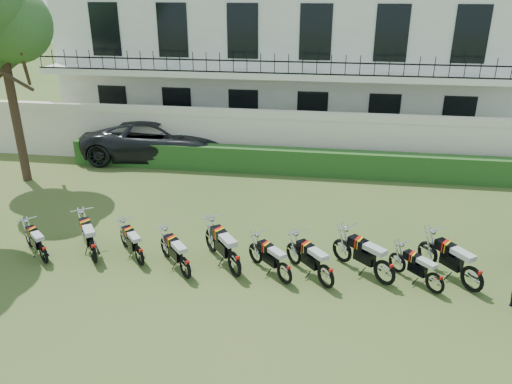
% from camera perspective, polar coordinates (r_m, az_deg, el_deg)
% --- Properties ---
extents(ground, '(100.00, 100.00, 0.00)m').
position_cam_1_polar(ground, '(13.36, -2.50, -8.45)').
color(ground, '#375120').
rests_on(ground, ground).
extents(perimeter_wall, '(30.00, 0.35, 2.30)m').
position_cam_1_polar(perimeter_wall, '(20.17, 1.80, 6.17)').
color(perimeter_wall, '#F1E2CB').
rests_on(perimeter_wall, ground).
extents(hedge, '(18.00, 0.60, 1.00)m').
position_cam_1_polar(hedge, '(19.53, 4.41, 3.48)').
color(hedge, '#1D4318').
rests_on(hedge, ground).
extents(building, '(20.40, 9.60, 7.40)m').
position_cam_1_polar(building, '(25.47, 3.57, 15.44)').
color(building, white).
rests_on(building, ground).
extents(motorcycle_0, '(1.34, 1.18, 0.93)m').
position_cam_1_polar(motorcycle_0, '(14.39, -23.18, -6.06)').
color(motorcycle_0, black).
rests_on(motorcycle_0, ground).
extents(motorcycle_1, '(1.24, 1.66, 1.08)m').
position_cam_1_polar(motorcycle_1, '(13.91, -18.18, -5.97)').
color(motorcycle_1, black).
rests_on(motorcycle_1, ground).
extents(motorcycle_2, '(1.21, 1.36, 0.95)m').
position_cam_1_polar(motorcycle_2, '(13.50, -13.22, -6.60)').
color(motorcycle_2, black).
rests_on(motorcycle_2, ground).
extents(motorcycle_3, '(1.27, 1.44, 1.00)m').
position_cam_1_polar(motorcycle_3, '(12.71, -8.11, -8.02)').
color(motorcycle_3, black).
rests_on(motorcycle_3, ground).
extents(motorcycle_4, '(1.36, 1.75, 1.15)m').
position_cam_1_polar(motorcycle_4, '(12.64, -2.48, -7.60)').
color(motorcycle_4, black).
rests_on(motorcycle_4, ground).
extents(motorcycle_5, '(1.31, 1.34, 0.97)m').
position_cam_1_polar(motorcycle_5, '(12.41, 3.29, -8.70)').
color(motorcycle_5, black).
rests_on(motorcycle_5, ground).
extents(motorcycle_6, '(1.33, 1.51, 1.05)m').
position_cam_1_polar(motorcycle_6, '(12.33, 8.02, -8.93)').
color(motorcycle_6, black).
rests_on(motorcycle_6, ground).
extents(motorcycle_7, '(1.57, 1.47, 1.12)m').
position_cam_1_polar(motorcycle_7, '(12.72, 14.54, -8.28)').
color(motorcycle_7, black).
rests_on(motorcycle_7, ground).
extents(motorcycle_8, '(1.22, 1.30, 0.93)m').
position_cam_1_polar(motorcycle_8, '(12.78, 19.84, -9.27)').
color(motorcycle_8, black).
rests_on(motorcycle_8, ground).
extents(motorcycle_9, '(1.33, 1.72, 1.13)m').
position_cam_1_polar(motorcycle_9, '(13.13, 23.57, -8.51)').
color(motorcycle_9, black).
rests_on(motorcycle_9, ground).
extents(suv, '(6.38, 3.34, 1.71)m').
position_cam_1_polar(suv, '(21.54, -11.04, 5.96)').
color(suv, black).
rests_on(suv, ground).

